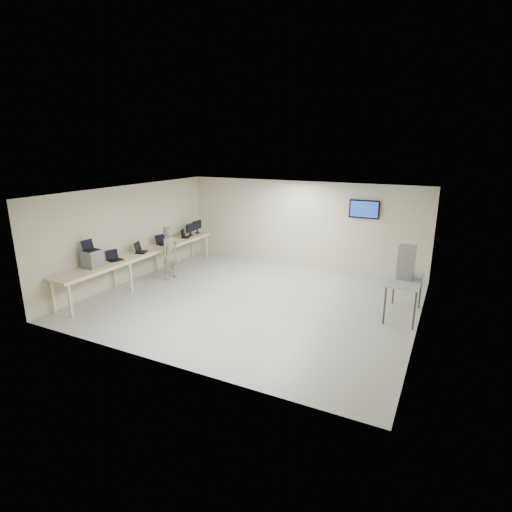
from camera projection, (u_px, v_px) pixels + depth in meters
The scene contains 13 objects.
room at pixel (255, 248), 10.04m from camera, with size 8.01×7.01×2.81m.
workbench at pixel (144, 253), 11.71m from camera, with size 0.76×6.00×0.90m.
equipment_box at pixel (92, 259), 10.11m from camera, with size 0.37×0.42×0.44m, color gray.
laptop_on_box at pixel (89, 247), 10.06m from camera, with size 0.31×0.36×0.26m.
laptop_0 at pixel (114, 258), 10.75m from camera, with size 0.40×0.43×0.28m.
laptop_1 at pixel (140, 250), 11.55m from camera, with size 0.42×0.45×0.29m.
laptop_2 at pixel (162, 242), 12.49m from camera, with size 0.40×0.44×0.30m.
laptop_3 at pixel (185, 235), 13.40m from camera, with size 0.37×0.40×0.26m.
monitor_near at pixel (190, 228), 13.66m from camera, with size 0.18×0.41×0.41m.
monitor_far at pixel (197, 226), 13.99m from camera, with size 0.20×0.46×0.45m.
soldier at pixel (170, 253), 11.90m from camera, with size 0.58×0.38×1.58m, color #626756.
side_table at pixel (405, 281), 9.24m from camera, with size 0.73×1.56×0.94m.
storage_bins at pixel (406, 262), 9.13m from camera, with size 0.36×0.40×0.76m.
Camera 1 is at (4.43, -8.62, 3.91)m, focal length 28.00 mm.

